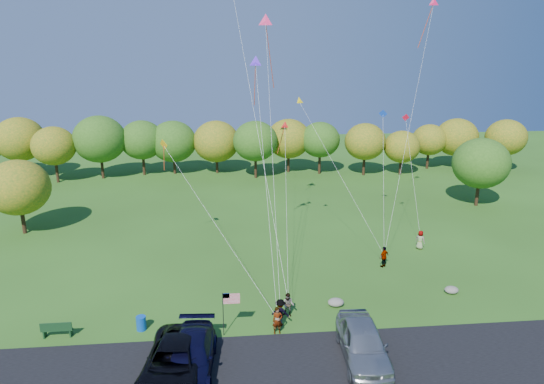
{
  "coord_description": "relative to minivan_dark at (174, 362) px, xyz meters",
  "views": [
    {
      "loc": [
        -3.13,
        -26.2,
        16.3
      ],
      "look_at": [
        -0.04,
        6.0,
        6.86
      ],
      "focal_mm": 32.0,
      "sensor_mm": 36.0,
      "label": 1
    }
  ],
  "objects": [
    {
      "name": "minivan_silver",
      "position": [
        10.09,
        0.64,
        0.1
      ],
      "size": [
        2.68,
        5.98,
        2.0
      ],
      "primitive_type": "imported",
      "rotation": [
        0.0,
        0.0,
        -0.06
      ],
      "color": "#95989F",
      "rests_on": "asphalt_lane"
    },
    {
      "name": "ground",
      "position": [
        6.1,
        4.46,
        -0.96
      ],
      "size": [
        140.0,
        140.0,
        0.0
      ],
      "primitive_type": "plane",
      "color": "#295016",
      "rests_on": "ground"
    },
    {
      "name": "flyer_a",
      "position": [
        5.73,
        3.66,
        -0.11
      ],
      "size": [
        0.67,
        0.49,
        1.71
      ],
      "primitive_type": "imported",
      "rotation": [
        0.0,
        0.0,
        0.14
      ],
      "color": "#4C4C59",
      "rests_on": "ground"
    },
    {
      "name": "flyer_b",
      "position": [
        6.63,
        5.57,
        -0.18
      ],
      "size": [
        0.94,
        0.85,
        1.56
      ],
      "primitive_type": "imported",
      "rotation": [
        0.0,
        0.0,
        -0.42
      ],
      "color": "#4C4C59",
      "rests_on": "ground"
    },
    {
      "name": "park_bench",
      "position": [
        -7.27,
        4.47,
        -0.43
      ],
      "size": [
        1.81,
        0.45,
        1.0
      ],
      "rotation": [
        0.0,
        0.0,
        0.0
      ],
      "color": "#133419",
      "rests_on": "ground"
    },
    {
      "name": "boulder_far",
      "position": [
        18.39,
        7.46,
        -0.71
      ],
      "size": [
        0.97,
        0.81,
        0.51
      ],
      "primitive_type": "ellipsoid",
      "color": "gray",
      "rests_on": "ground"
    },
    {
      "name": "treeline",
      "position": [
        8.3,
        40.59,
        3.76
      ],
      "size": [
        76.44,
        27.75,
        8.45
      ],
      "color": "#392314",
      "rests_on": "ground"
    },
    {
      "name": "flyer_d",
      "position": [
        15.02,
        12.12,
        -0.11
      ],
      "size": [
        1.06,
        0.89,
        1.7
      ],
      "primitive_type": "imported",
      "rotation": [
        0.0,
        0.0,
        3.72
      ],
      "color": "#4C4C59",
      "rests_on": "ground"
    },
    {
      "name": "flyer_e",
      "position": [
        19.24,
        15.34,
        -0.15
      ],
      "size": [
        0.93,
        0.94,
        1.63
      ],
      "primitive_type": "imported",
      "rotation": [
        0.0,
        0.0,
        2.33
      ],
      "color": "#4C4C59",
      "rests_on": "ground"
    },
    {
      "name": "boulder_near",
      "position": [
        9.94,
        6.5,
        -0.69
      ],
      "size": [
        1.08,
        0.84,
        0.54
      ],
      "primitive_type": "ellipsoid",
      "color": "gray",
      "rests_on": "ground"
    },
    {
      "name": "flyer_c",
      "position": [
        6.0,
        4.53,
        -0.09
      ],
      "size": [
        1.27,
        0.98,
        1.74
      ],
      "primitive_type": "imported",
      "rotation": [
        0.0,
        0.0,
        2.81
      ],
      "color": "#4C4C59",
      "rests_on": "ground"
    },
    {
      "name": "asphalt_lane",
      "position": [
        6.1,
        0.46,
        -0.93
      ],
      "size": [
        44.0,
        6.0,
        0.06
      ],
      "primitive_type": "cube",
      "color": "black",
      "rests_on": "ground"
    },
    {
      "name": "minivan_navy",
      "position": [
        0.84,
        0.5,
        -0.04
      ],
      "size": [
        2.82,
        6.08,
        1.72
      ],
      "primitive_type": "imported",
      "rotation": [
        0.0,
        0.0,
        -0.07
      ],
      "color": "black",
      "rests_on": "asphalt_lane"
    },
    {
      "name": "trash_barrel",
      "position": [
        -2.45,
        4.83,
        -0.52
      ],
      "size": [
        0.59,
        0.59,
        0.89
      ],
      "primitive_type": "cylinder",
      "color": "#0B42A9",
      "rests_on": "ground"
    },
    {
      "name": "kites_aloft",
      "position": [
        7.75,
        19.18,
        17.07
      ],
      "size": [
        23.23,
        10.17,
        17.65
      ],
      "color": "#D71755",
      "rests_on": "ground"
    },
    {
      "name": "flag_assembly",
      "position": [
        2.84,
        3.76,
        1.15
      ],
      "size": [
        1.03,
        0.67,
        2.78
      ],
      "color": "black",
      "rests_on": "ground"
    },
    {
      "name": "minivan_dark",
      "position": [
        0.0,
        0.0,
        0.0
      ],
      "size": [
        3.7,
        6.79,
        1.8
      ],
      "primitive_type": "imported",
      "rotation": [
        0.0,
        0.0,
        -0.11
      ],
      "color": "black",
      "rests_on": "asphalt_lane"
    }
  ]
}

